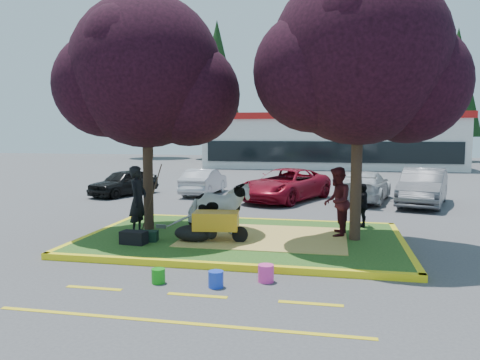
% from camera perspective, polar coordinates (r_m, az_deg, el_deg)
% --- Properties ---
extents(ground, '(90.00, 90.00, 0.00)m').
position_cam_1_polar(ground, '(12.52, 0.32, -7.52)').
color(ground, '#424244').
rests_on(ground, ground).
extents(median_island, '(8.00, 5.00, 0.15)m').
position_cam_1_polar(median_island, '(12.50, 0.32, -7.19)').
color(median_island, '#224E18').
rests_on(median_island, ground).
extents(curb_near, '(8.30, 0.16, 0.15)m').
position_cam_1_polar(curb_near, '(10.06, -2.55, -10.44)').
color(curb_near, yellow).
rests_on(curb_near, ground).
extents(curb_far, '(8.30, 0.16, 0.15)m').
position_cam_1_polar(curb_far, '(14.99, 2.22, -5.00)').
color(curb_far, yellow).
rests_on(curb_far, ground).
extents(curb_left, '(0.16, 5.30, 0.15)m').
position_cam_1_polar(curb_left, '(13.86, -16.58, -6.14)').
color(curb_left, yellow).
rests_on(curb_left, ground).
extents(curb_right, '(0.16, 5.30, 0.15)m').
position_cam_1_polar(curb_right, '(12.40, 19.33, -7.63)').
color(curb_right, yellow).
rests_on(curb_right, ground).
extents(straw_bedding, '(4.20, 3.00, 0.01)m').
position_cam_1_polar(straw_bedding, '(12.38, 3.06, -6.94)').
color(straw_bedding, '#DEC35B').
rests_on(straw_bedding, median_island).
extents(tree_purple_left, '(5.06, 4.20, 6.51)m').
position_cam_1_polar(tree_purple_left, '(13.43, -11.33, 12.00)').
color(tree_purple_left, black).
rests_on(tree_purple_left, median_island).
extents(tree_purple_right, '(5.30, 4.40, 6.82)m').
position_cam_1_polar(tree_purple_right, '(12.26, 14.42, 13.48)').
color(tree_purple_right, black).
rests_on(tree_purple_right, median_island).
extents(fire_lane_stripe_a, '(1.10, 0.12, 0.01)m').
position_cam_1_polar(fire_lane_stripe_a, '(9.34, -17.36, -12.47)').
color(fire_lane_stripe_a, yellow).
rests_on(fire_lane_stripe_a, ground).
extents(fire_lane_stripe_b, '(1.10, 0.12, 0.01)m').
position_cam_1_polar(fire_lane_stripe_b, '(8.60, -5.23, -13.85)').
color(fire_lane_stripe_b, yellow).
rests_on(fire_lane_stripe_b, ground).
extents(fire_lane_stripe_c, '(1.10, 0.12, 0.01)m').
position_cam_1_polar(fire_lane_stripe_c, '(8.28, 8.61, -14.68)').
color(fire_lane_stripe_c, yellow).
rests_on(fire_lane_stripe_c, ground).
extents(fire_lane_long, '(6.00, 0.10, 0.01)m').
position_cam_1_polar(fire_lane_long, '(7.54, -7.95, -16.80)').
color(fire_lane_long, yellow).
rests_on(fire_lane_long, ground).
extents(retail_building, '(20.40, 8.40, 4.40)m').
position_cam_1_polar(retail_building, '(39.94, 10.95, 4.84)').
color(retail_building, silver).
rests_on(retail_building, ground).
extents(treeline, '(46.58, 7.80, 14.63)m').
position_cam_1_polar(treeline, '(49.81, 10.27, 11.35)').
color(treeline, black).
rests_on(treeline, ground).
extents(cow, '(1.81, 1.02, 1.45)m').
position_cam_1_polar(cow, '(12.53, -2.65, -3.44)').
color(cow, white).
rests_on(cow, median_island).
extents(calf, '(1.11, 0.82, 0.43)m').
position_cam_1_polar(calf, '(11.89, -5.70, -6.48)').
color(calf, black).
rests_on(calf, median_island).
extents(handler, '(0.45, 0.68, 1.84)m').
position_cam_1_polar(handler, '(12.93, -12.34, -2.39)').
color(handler, black).
rests_on(handler, median_island).
extents(visitor_a, '(0.78, 0.96, 1.83)m').
position_cam_1_polar(visitor_a, '(12.64, 11.71, -2.59)').
color(visitor_a, '#411217').
rests_on(visitor_a, median_island).
extents(visitor_b, '(0.42, 0.78, 1.27)m').
position_cam_1_polar(visitor_b, '(14.04, 14.76, -2.99)').
color(visitor_b, black).
rests_on(visitor_b, median_island).
extents(wheelbarrow, '(2.02, 0.81, 0.76)m').
position_cam_1_polar(wheelbarrow, '(11.80, -2.87, -5.02)').
color(wheelbarrow, black).
rests_on(wheelbarrow, median_island).
extents(gear_bag_dark, '(0.67, 0.42, 0.32)m').
position_cam_1_polar(gear_bag_dark, '(11.89, -12.83, -6.86)').
color(gear_bag_dark, black).
rests_on(gear_bag_dark, median_island).
extents(gear_bag_green, '(0.53, 0.37, 0.26)m').
position_cam_1_polar(gear_bag_green, '(12.12, -11.16, -6.72)').
color(gear_bag_green, black).
rests_on(gear_bag_green, median_island).
extents(bucket_green, '(0.34, 0.34, 0.28)m').
position_cam_1_polar(bucket_green, '(9.32, -9.92, -11.44)').
color(bucket_green, '#179717').
rests_on(bucket_green, ground).
extents(bucket_pink, '(0.40, 0.40, 0.34)m').
position_cam_1_polar(bucket_pink, '(9.27, 3.18, -11.29)').
color(bucket_pink, '#FA37A3').
rests_on(bucket_pink, ground).
extents(bucket_blue, '(0.36, 0.36, 0.31)m').
position_cam_1_polar(bucket_blue, '(8.96, -2.96, -11.98)').
color(bucket_blue, blue).
rests_on(bucket_blue, ground).
extents(car_black, '(2.55, 3.79, 1.20)m').
position_cam_1_polar(car_black, '(22.06, -13.98, -0.29)').
color(car_black, black).
rests_on(car_black, ground).
extents(car_silver, '(1.39, 3.70, 1.21)m').
position_cam_1_polar(car_silver, '(21.82, -4.42, -0.19)').
color(car_silver, '#B0B1B8').
rests_on(car_silver, ground).
extents(car_red, '(4.01, 5.35, 1.35)m').
position_cam_1_polar(car_red, '(19.87, 5.59, -0.58)').
color(car_red, maroon).
rests_on(car_red, ground).
extents(car_white, '(2.70, 4.68, 1.28)m').
position_cam_1_polar(car_white, '(20.31, 14.95, -0.72)').
color(car_white, silver).
rests_on(car_white, ground).
extents(car_grey, '(2.69, 4.70, 1.46)m').
position_cam_1_polar(car_grey, '(19.90, 21.41, -0.79)').
color(car_grey, '#515358').
rests_on(car_grey, ground).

